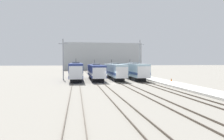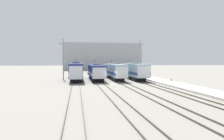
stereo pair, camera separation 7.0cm
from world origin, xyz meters
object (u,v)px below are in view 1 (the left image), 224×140
locomotive_far_left (76,71)px  locomotive_center_right (115,71)px  traffic_cone (171,80)px  catenary_tower_left (63,58)px  locomotive_far_right (134,71)px  locomotive_center_left (96,72)px  catenary_tower_right (140,58)px

locomotive_far_left → locomotive_center_right: size_ratio=1.03×
traffic_cone → catenary_tower_left: bearing=154.3°
locomotive_far_right → locomotive_far_left: bearing=179.0°
locomotive_center_right → locomotive_far_right: bearing=-10.4°
locomotive_center_left → locomotive_center_right: (4.72, 0.97, 0.07)m
locomotive_center_left → locomotive_far_left: bearing=175.7°
locomotive_far_right → locomotive_center_left: bearing=-179.4°
locomotive_far_right → traffic_cone: bearing=-57.5°
locomotive_far_left → locomotive_center_left: size_ratio=1.12×
locomotive_far_left → locomotive_far_right: 14.17m
catenary_tower_left → traffic_cone: bearing=-25.7°
locomotive_far_left → catenary_tower_left: (-3.06, 1.86, 3.00)m
locomotive_center_left → locomotive_far_right: 9.45m
locomotive_far_left → traffic_cone: 21.96m
locomotive_center_left → catenary_tower_right: (11.55, 2.21, 3.19)m
locomotive_center_right → locomotive_far_right: size_ratio=1.10×
locomotive_center_left → locomotive_far_right: size_ratio=1.01×
locomotive_far_left → traffic_cone: bearing=-24.8°
locomotive_center_right → catenary_tower_right: catenary_tower_right is taller
locomotive_far_left → locomotive_far_right: (14.17, -0.25, -0.06)m
locomotive_center_right → catenary_tower_left: catenary_tower_left is taller
locomotive_far_right → traffic_cone: (5.70, -8.95, -1.53)m
locomotive_far_left → traffic_cone: size_ratio=30.99×
locomotive_far_right → traffic_cone: locomotive_far_right is taller
locomotive_center_right → traffic_cone: bearing=-43.3°
locomotive_far_left → catenary_tower_left: catenary_tower_left is taller
catenary_tower_left → catenary_tower_right: (19.34, 0.00, 0.00)m
locomotive_center_right → traffic_cone: locomotive_center_right is taller
catenary_tower_left → traffic_cone: 25.87m
catenary_tower_right → traffic_cone: 12.50m
locomotive_center_right → locomotive_far_right: locomotive_far_right is taller
locomotive_center_left → traffic_cone: 17.60m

